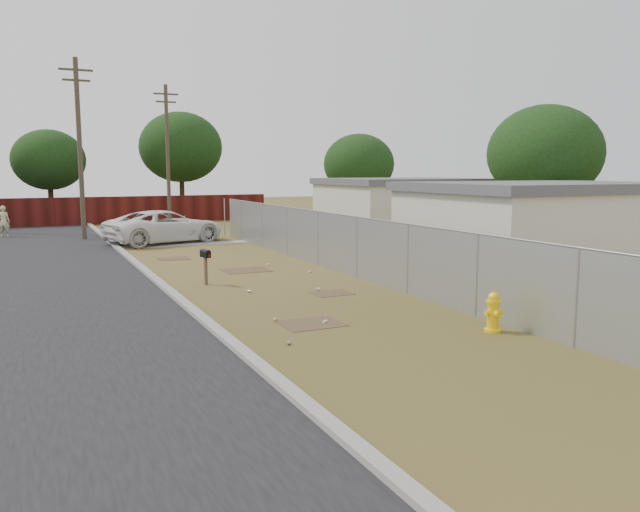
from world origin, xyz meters
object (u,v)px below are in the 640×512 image
fire_hydrant (493,312)px  pickup_truck (165,227)px  mailbox (205,257)px  pedestrian (4,221)px

fire_hydrant → pickup_truck: size_ratio=0.16×
fire_hydrant → pickup_truck: bearing=98.7°
mailbox → pedestrian: 19.13m
fire_hydrant → pickup_truck: 20.21m
mailbox → pickup_truck: pickup_truck is taller
fire_hydrant → pedestrian: bearing=111.2°
fire_hydrant → mailbox: mailbox is taller
mailbox → pickup_truck: size_ratio=0.19×
fire_hydrant → pedestrian: size_ratio=0.55×
fire_hydrant → pedestrian: pedestrian is taller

